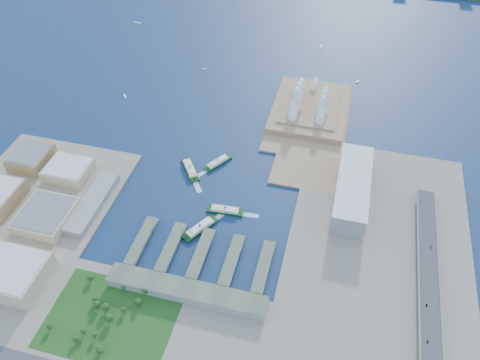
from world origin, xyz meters
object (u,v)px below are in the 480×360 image
(ferry_a, at_px, (190,168))
(ferry_b, at_px, (218,162))
(car_b, at_px, (427,305))
(ferry_c, at_px, (200,227))
(toaster_building, at_px, (352,189))
(car_a, at_px, (428,342))
(car_c, at_px, (431,247))
(opera_house, at_px, (311,97))
(ferry_d, at_px, (225,209))

(ferry_a, relative_size, ferry_b, 1.11)
(car_b, bearing_deg, ferry_a, -25.19)
(ferry_a, relative_size, ferry_c, 1.00)
(toaster_building, height_order, ferry_a, toaster_building)
(car_a, bearing_deg, car_c, 86.66)
(ferry_c, distance_m, car_a, 314.17)
(ferry_c, bearing_deg, car_c, -141.82)
(opera_house, xyz_separation_m, ferry_d, (-82.06, -270.97, -27.00))
(ferry_a, xyz_separation_m, ferry_b, (37.85, 25.88, -0.51))
(ferry_b, bearing_deg, opera_house, 88.29)
(ferry_b, relative_size, ferry_c, 0.90)
(ferry_c, distance_m, car_b, 302.28)
(opera_house, bearing_deg, car_a, -65.19)
(car_c, bearing_deg, car_b, -95.09)
(ferry_c, bearing_deg, car_a, -167.30)
(car_b, height_order, car_c, car_c)
(ferry_c, height_order, car_a, car_a)
(car_a, height_order, car_c, car_c)
(ferry_b, bearing_deg, ferry_d, -35.00)
(toaster_building, distance_m, ferry_b, 212.87)
(car_c, bearing_deg, opera_house, 125.76)
(toaster_building, bearing_deg, opera_house, 114.23)
(car_a, relative_size, car_c, 0.74)
(ferry_b, distance_m, car_a, 392.17)
(ferry_a, height_order, ferry_d, ferry_a)
(car_a, bearing_deg, ferry_c, 161.16)
(ferry_c, distance_m, car_c, 307.42)
(toaster_building, xyz_separation_m, car_c, (109.00, -76.31, -4.95))
(toaster_building, distance_m, ferry_a, 249.22)
(opera_house, height_order, ferry_d, opera_house)
(toaster_building, relative_size, ferry_d, 2.93)
(ferry_a, bearing_deg, car_c, -46.98)
(ferry_a, bearing_deg, toaster_building, -34.81)
(car_c, bearing_deg, ferry_a, 168.21)
(ferry_d, xyz_separation_m, car_c, (281.06, -5.34, 10.55))
(opera_house, relative_size, ferry_d, 3.41)
(ferry_b, distance_m, car_c, 335.51)
(car_a, distance_m, car_c, 137.15)
(car_b, bearing_deg, car_c, -95.09)
(opera_house, distance_m, toaster_building, 219.62)
(opera_house, distance_m, car_c, 340.91)
(ferry_d, bearing_deg, ferry_c, 145.57)
(ferry_a, xyz_separation_m, car_c, (357.75, -74.70, 10.29))
(opera_house, relative_size, toaster_building, 1.16)
(ferry_c, bearing_deg, ferry_d, -89.02)
(toaster_building, relative_size, car_a, 43.53)
(toaster_building, xyz_separation_m, ferry_c, (-196.19, -111.85, -15.23))
(ferry_a, bearing_deg, ferry_b, -0.82)
(ferry_d, height_order, car_b, car_b)
(opera_house, distance_m, ferry_c, 330.51)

